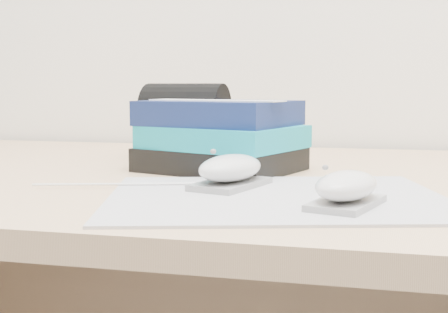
% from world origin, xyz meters
% --- Properties ---
extents(mousepad, '(0.44, 0.39, 0.00)m').
position_xyz_m(mousepad, '(0.02, 1.39, 0.73)').
color(mousepad, '#939299').
rests_on(mousepad, desk).
extents(mouse_rear, '(0.09, 0.12, 0.05)m').
position_xyz_m(mouse_rear, '(-0.05, 1.43, 0.75)').
color(mouse_rear, gray).
rests_on(mouse_rear, mousepad).
extents(mouse_front, '(0.08, 0.11, 0.04)m').
position_xyz_m(mouse_front, '(0.10, 1.34, 0.75)').
color(mouse_front, gray).
rests_on(mouse_front, mousepad).
extents(usb_cable, '(0.22, 0.07, 0.00)m').
position_xyz_m(usb_cable, '(-0.18, 1.42, 0.73)').
color(usb_cable, white).
rests_on(usb_cable, mousepad).
extents(book_stack, '(0.26, 0.23, 0.11)m').
position_xyz_m(book_stack, '(-0.10, 1.60, 0.78)').
color(book_stack, black).
rests_on(book_stack, desk).
extents(pouch, '(0.15, 0.11, 0.13)m').
position_xyz_m(pouch, '(-0.19, 1.72, 0.79)').
color(pouch, black).
rests_on(pouch, desk).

